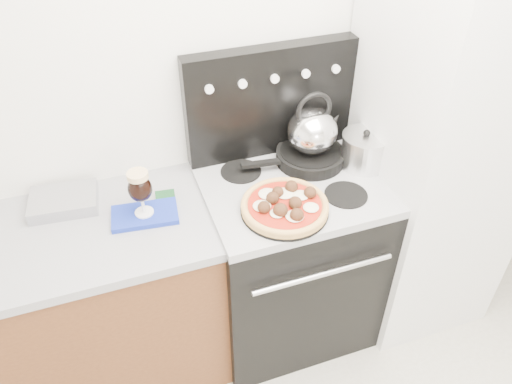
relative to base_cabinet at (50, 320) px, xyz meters
name	(u,v)px	position (x,y,z in m)	size (l,w,h in m)	color
room_shell	(403,289)	(1.02, -0.91, 0.82)	(3.52, 3.01, 2.52)	beige
base_cabinet	(50,320)	(0.00, 0.00, 0.00)	(1.45, 0.60, 0.86)	brown
countertop	(19,247)	(0.00, 0.00, 0.45)	(1.48, 0.63, 0.04)	#9999A1
stove_body	(287,261)	(1.10, -0.02, 0.01)	(0.76, 0.65, 0.88)	black
cooktop	(292,187)	(1.10, -0.02, 0.47)	(0.76, 0.65, 0.04)	#ADADB2
backguard	(270,102)	(1.10, 0.25, 0.74)	(0.76, 0.08, 0.50)	black
fridge	(436,150)	(1.80, -0.05, 0.52)	(0.64, 0.68, 1.90)	silver
foil_sheet	(64,201)	(0.18, 0.17, 0.50)	(0.27, 0.19, 0.05)	silver
oven_mitt	(145,215)	(0.48, -0.01, 0.48)	(0.26, 0.15, 0.02)	#192EAA
beer_glass	(141,193)	(0.48, -0.01, 0.59)	(0.09, 0.09, 0.20)	black
pizza_pan	(284,210)	(1.01, -0.18, 0.50)	(0.35, 0.35, 0.01)	black
pizza	(285,204)	(1.01, -0.18, 0.53)	(0.35, 0.35, 0.05)	#EDAE6D
skillet	(310,156)	(1.24, 0.10, 0.52)	(0.31, 0.31, 0.05)	black
tea_kettle	(312,128)	(1.24, 0.10, 0.67)	(0.22, 0.22, 0.24)	white
stock_pot	(364,151)	(1.45, 0.00, 0.56)	(0.20, 0.20, 0.14)	silver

